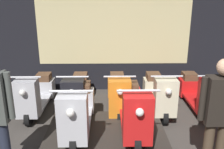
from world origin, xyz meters
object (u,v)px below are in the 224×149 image
Objects in this scene: scooter_display_left at (78,110)px; scooter_backrow_4 at (199,93)px; scooter_backrow_0 at (37,94)px; scooter_backrow_3 at (159,93)px; scooter_display_right at (133,110)px; scooter_backrow_2 at (118,93)px; scooter_backrow_1 at (77,94)px; person_right_browsing at (219,111)px.

scooter_display_left is 1.00× the size of scooter_backrow_4.
scooter_backrow_0 is 1.00× the size of scooter_backrow_3.
scooter_display_right reaches higher than scooter_backrow_4.
scooter_backrow_2 is 1.70m from scooter_backrow_4.
scooter_display_left is 1.00× the size of scooter_backrow_1.
person_right_browsing is at bearing -39.80° from scooter_display_right.
scooter_backrow_1 is (0.85, 0.00, 0.00)m from scooter_backrow_0.
person_right_browsing is (-0.50, -2.00, 0.56)m from scooter_backrow_4.
scooter_backrow_3 is at bearing 0.00° from scooter_backrow_2.
scooter_display_right is at bearing 140.20° from person_right_browsing.
scooter_display_left is at bearing 180.00° from scooter_display_right.
scooter_backrow_4 is (1.70, 0.00, 0.00)m from scooter_backrow_2.
person_right_browsing reaches higher than scooter_display_left.
scooter_backrow_0 is 0.85m from scooter_backrow_1.
scooter_display_right is 1.00× the size of scooter_backrow_1.
scooter_display_right is at bearing 0.00° from scooter_display_left.
scooter_display_right is 1.00× the size of scooter_backrow_3.
scooter_backrow_0 is at bearing 148.38° from scooter_display_right.
scooter_backrow_0 is at bearing 130.74° from scooter_display_left.
scooter_backrow_0 is 1.00× the size of scooter_backrow_2.
scooter_display_left is at bearing -49.26° from scooter_backrow_0.
scooter_backrow_1 is 1.05× the size of person_right_browsing.
scooter_display_right is 1.00× the size of scooter_backrow_0.
scooter_backrow_4 is at bearing 25.91° from scooter_display_left.
scooter_backrow_0 and scooter_backrow_2 have the same top height.
scooter_backrow_1 is at bearing 180.00° from scooter_backrow_3.
person_right_browsing is (0.35, -2.00, 0.56)m from scooter_backrow_3.
scooter_backrow_2 is (-0.19, 1.16, -0.19)m from scooter_display_right.
scooter_backrow_3 is at bearing 0.00° from scooter_backrow_0.
scooter_backrow_4 is at bearing 0.00° from scooter_backrow_1.
scooter_backrow_0 is at bearing 145.35° from person_right_browsing.
scooter_backrow_0 and scooter_backrow_1 have the same top height.
person_right_browsing is (2.05, -2.00, 0.56)m from scooter_backrow_1.
scooter_backrow_2 is (0.70, 1.16, -0.19)m from scooter_display_left.
scooter_backrow_3 is (0.66, 1.16, -0.19)m from scooter_display_right.
scooter_display_left is 1.55m from scooter_backrow_0.
scooter_backrow_1 is 0.85m from scooter_backrow_2.
scooter_display_right is 1.57m from scooter_backrow_1.
scooter_backrow_2 is 1.05× the size of person_right_browsing.
person_right_browsing is (1.20, -2.00, 0.56)m from scooter_backrow_2.
scooter_backrow_4 is (1.51, 1.16, -0.19)m from scooter_display_right.
scooter_backrow_4 is at bearing 0.00° from scooter_backrow_0.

